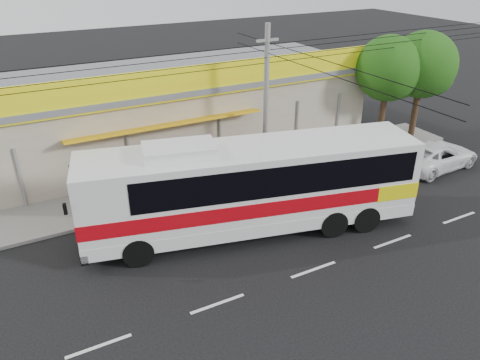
% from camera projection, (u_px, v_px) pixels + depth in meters
% --- Properties ---
extents(ground, '(120.00, 120.00, 0.00)m').
position_uv_depth(ground, '(278.00, 237.00, 19.55)').
color(ground, black).
rests_on(ground, ground).
extents(sidewalk, '(30.00, 3.20, 0.15)m').
position_uv_depth(sidewalk, '(216.00, 179.00, 24.25)').
color(sidewalk, gray).
rests_on(sidewalk, ground).
extents(lane_markings, '(50.00, 0.12, 0.01)m').
position_uv_depth(lane_markings, '(313.00, 270.00, 17.57)').
color(lane_markings, silver).
rests_on(lane_markings, ground).
extents(storefront_building, '(22.60, 9.20, 5.70)m').
position_uv_depth(storefront_building, '(175.00, 109.00, 27.63)').
color(storefront_building, '#A19582').
rests_on(storefront_building, ground).
extents(coach_bus, '(14.00, 5.98, 4.23)m').
position_uv_depth(coach_bus, '(256.00, 182.00, 19.09)').
color(coach_bus, silver).
rests_on(coach_bus, ground).
extents(motorbike_red, '(1.77, 0.98, 0.88)m').
position_uv_depth(motorbike_red, '(153.00, 195.00, 21.61)').
color(motorbike_red, maroon).
rests_on(motorbike_red, sidewalk).
extents(white_car, '(5.14, 2.61, 1.39)m').
position_uv_depth(white_car, '(437.00, 156.00, 25.44)').
color(white_car, white).
rests_on(white_car, ground).
extents(utility_pole, '(34.00, 14.00, 7.76)m').
position_uv_depth(utility_pole, '(267.00, 53.00, 22.01)').
color(utility_pole, slate).
rests_on(utility_pole, ground).
extents(tree_near, '(3.87, 3.87, 6.41)m').
position_uv_depth(tree_near, '(391.00, 71.00, 27.53)').
color(tree_near, '#301F13').
rests_on(tree_near, ground).
extents(tree_far, '(3.97, 3.97, 6.59)m').
position_uv_depth(tree_far, '(425.00, 67.00, 27.86)').
color(tree_far, '#301F13').
rests_on(tree_far, ground).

